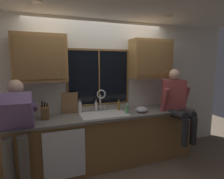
# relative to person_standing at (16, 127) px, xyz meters

# --- Properties ---
(back_wall) EXTENTS (5.69, 0.12, 2.55)m
(back_wall) POSITION_rel_person_standing_xyz_m (1.33, 0.68, 0.31)
(back_wall) COLOR silver
(back_wall) RESTS_ON floor
(ceiling_downlight_left) EXTENTS (0.14, 0.14, 0.01)m
(ceiling_downlight_left) POSITION_rel_person_standing_xyz_m (0.34, 0.02, 1.58)
(ceiling_downlight_left) COLOR #FFEAB2
(ceiling_downlight_right) EXTENTS (0.14, 0.14, 0.01)m
(ceiling_downlight_right) POSITION_rel_person_standing_xyz_m (2.32, 0.02, 1.58)
(ceiling_downlight_right) COLOR #FFEAB2
(window_glass) EXTENTS (1.10, 0.02, 0.95)m
(window_glass) POSITION_rel_person_standing_xyz_m (1.31, 0.61, 0.56)
(window_glass) COLOR black
(window_frame_top) EXTENTS (1.17, 0.02, 0.04)m
(window_frame_top) POSITION_rel_person_standing_xyz_m (1.31, 0.60, 1.06)
(window_frame_top) COLOR brown
(window_frame_bottom) EXTENTS (1.17, 0.02, 0.04)m
(window_frame_bottom) POSITION_rel_person_standing_xyz_m (1.31, 0.60, 0.07)
(window_frame_bottom) COLOR brown
(window_frame_left) EXTENTS (0.03, 0.02, 0.95)m
(window_frame_left) POSITION_rel_person_standing_xyz_m (0.75, 0.60, 0.56)
(window_frame_left) COLOR brown
(window_frame_right) EXTENTS (0.03, 0.02, 0.95)m
(window_frame_right) POSITION_rel_person_standing_xyz_m (1.88, 0.60, 0.56)
(window_frame_right) COLOR brown
(window_mullion_center) EXTENTS (0.02, 0.02, 0.95)m
(window_mullion_center) POSITION_rel_person_standing_xyz_m (1.31, 0.60, 0.56)
(window_mullion_center) COLOR brown
(lower_cabinet_run) EXTENTS (3.29, 0.58, 0.88)m
(lower_cabinet_run) POSITION_rel_person_standing_xyz_m (1.33, 0.33, -0.52)
(lower_cabinet_run) COLOR olive
(lower_cabinet_run) RESTS_ON floor
(countertop) EXTENTS (3.35, 0.62, 0.04)m
(countertop) POSITION_rel_person_standing_xyz_m (1.33, 0.31, -0.06)
(countertop) COLOR slate
(countertop) RESTS_ON lower_cabinet_run
(dishwasher_front) EXTENTS (0.60, 0.02, 0.74)m
(dishwasher_front) POSITION_rel_person_standing_xyz_m (0.61, 0.01, -0.50)
(dishwasher_front) COLOR white
(upper_cabinet_left) EXTENTS (0.78, 0.36, 0.72)m
(upper_cabinet_left) POSITION_rel_person_standing_xyz_m (0.34, 0.45, 0.90)
(upper_cabinet_left) COLOR #9E703D
(upper_cabinet_right) EXTENTS (0.78, 0.36, 0.72)m
(upper_cabinet_right) POSITION_rel_person_standing_xyz_m (2.28, 0.45, 0.90)
(upper_cabinet_right) COLOR #9E703D
(sink) EXTENTS (0.80, 0.46, 0.21)m
(sink) POSITION_rel_person_standing_xyz_m (1.31, 0.32, -0.14)
(sink) COLOR silver
(sink) RESTS_ON lower_cabinet_run
(faucet) EXTENTS (0.18, 0.09, 0.40)m
(faucet) POSITION_rel_person_standing_xyz_m (1.32, 0.50, 0.21)
(faucet) COLOR silver
(faucet) RESTS_ON countertop
(person_standing) EXTENTS (0.53, 0.69, 1.56)m
(person_standing) POSITION_rel_person_standing_xyz_m (0.00, 0.00, 0.00)
(person_standing) COLOR #595147
(person_standing) RESTS_ON floor
(person_sitting_on_counter) EXTENTS (0.54, 0.66, 1.26)m
(person_sitting_on_counter) POSITION_rel_person_standing_xyz_m (2.61, 0.04, 0.14)
(person_sitting_on_counter) COLOR #262628
(person_sitting_on_counter) RESTS_ON countertop
(knife_block) EXTENTS (0.12, 0.18, 0.32)m
(knife_block) POSITION_rel_person_standing_xyz_m (0.37, 0.35, 0.07)
(knife_block) COLOR brown
(knife_block) RESTS_ON countertop
(cutting_board) EXTENTS (0.26, 0.10, 0.38)m
(cutting_board) POSITION_rel_person_standing_xyz_m (0.77, 0.53, 0.14)
(cutting_board) COLOR #997047
(cutting_board) RESTS_ON countertop
(mixing_bowl) EXTENTS (0.21, 0.21, 0.10)m
(mixing_bowl) POSITION_rel_person_standing_xyz_m (1.98, 0.20, 0.01)
(mixing_bowl) COLOR #B7B7BC
(mixing_bowl) RESTS_ON countertop
(soap_dispenser) EXTENTS (0.06, 0.07, 0.20)m
(soap_dispenser) POSITION_rel_person_standing_xyz_m (1.70, 0.21, 0.03)
(soap_dispenser) COLOR #59A566
(soap_dispenser) RESTS_ON countertop
(bottle_green_glass) EXTENTS (0.06, 0.06, 0.22)m
(bottle_green_glass) POSITION_rel_person_standing_xyz_m (1.23, 0.54, 0.05)
(bottle_green_glass) COLOR silver
(bottle_green_glass) RESTS_ON countertop
(bottle_tall_clear) EXTENTS (0.07, 0.07, 0.25)m
(bottle_tall_clear) POSITION_rel_person_standing_xyz_m (0.94, 0.55, 0.06)
(bottle_tall_clear) COLOR silver
(bottle_tall_clear) RESTS_ON countertop
(bottle_amber_small) EXTENTS (0.05, 0.05, 0.21)m
(bottle_amber_small) POSITION_rel_person_standing_xyz_m (1.65, 0.48, 0.04)
(bottle_amber_small) COLOR olive
(bottle_amber_small) RESTS_ON countertop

